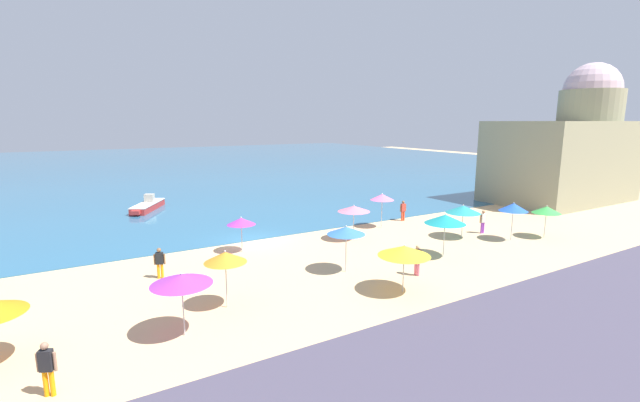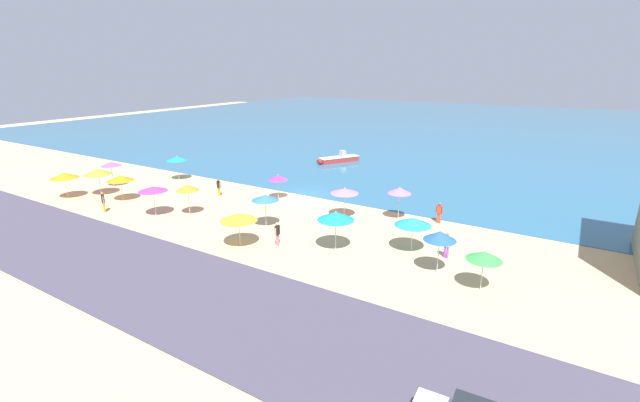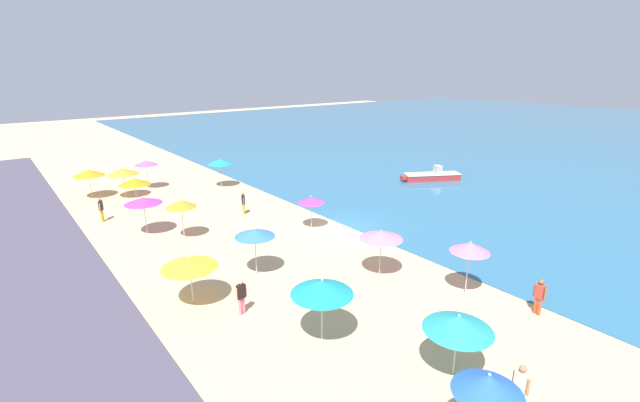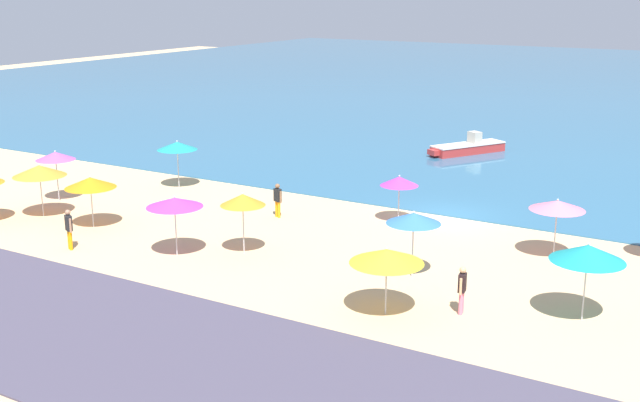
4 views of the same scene
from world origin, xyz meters
The scene contains 24 objects.
ground_plane centered at (0.00, 0.00, 0.00)m, with size 160.00×160.00×0.00m, color #D4AF7E.
sea centered at (0.00, 55.00, 0.03)m, with size 150.00×110.00×0.05m, color #2B6286.
coastal_road centered at (0.00, -18.00, 0.03)m, with size 80.00×8.00×0.06m, color #454051.
beach_umbrella_0 centered at (-7.08, -10.84, 2.21)m, with size 2.26×2.26×2.48m.
beach_umbrella_2 centered at (-17.82, -7.33, 2.30)m, with size 1.95×1.95×2.58m.
beach_umbrella_3 centered at (5.97, -3.32, 2.17)m, with size 2.18×2.18×2.43m.
beach_umbrella_4 centered at (-14.41, -2.13, 2.28)m, with size 2.14×2.14×2.57m.
beach_umbrella_5 centered at (8.44, -9.05, 2.30)m, with size 2.39×2.39×2.64m.
beach_umbrella_6 centered at (-1.48, -2.01, 1.94)m, with size 1.76×1.76×2.22m.
beach_umbrella_7 centered at (15.08, -8.85, 2.28)m, with size 1.86×1.86×2.62m.
beach_umbrella_8 centered at (9.80, -1.56, 2.34)m, with size 1.78×1.78×2.64m.
beach_umbrella_9 centered at (-12.94, -9.71, 2.05)m, with size 2.27×2.27×2.36m.
beach_umbrella_10 centered at (12.74, -6.68, 2.00)m, with size 2.35×2.35×2.33m.
beach_umbrella_11 centered at (-16.27, -9.66, 2.19)m, with size 2.45×2.45×2.52m.
beach_umbrella_12 centered at (2.76, -11.89, 2.02)m, with size 2.45×2.45×2.33m.
beach_umbrella_13 centered at (-4.90, -9.27, 2.26)m, with size 1.82×1.82×2.56m.
beach_umbrella_14 centered at (2.02, -8.19, 2.26)m, with size 2.03×2.03×2.54m.
beach_umbrella_15 centered at (-17.93, -11.81, 2.09)m, with size 2.39×2.39×2.42m.
bather_0 centered at (-6.68, -4.15, 0.90)m, with size 0.54×0.34×1.61m.
bather_1 centered at (-11.35, -12.48, 0.95)m, with size 0.52×0.36×1.70m.
bather_2 centered at (12.72, -0.68, 0.92)m, with size 0.56×0.27×1.65m.
bather_3 centered at (14.97, -6.61, 0.94)m, with size 0.57×0.27×1.68m.
bather_4 centered at (4.88, -10.58, 0.92)m, with size 0.27×0.56×1.64m.
skiff_nearshore centered at (-4.31, 14.27, 0.42)m, with size 3.75×5.34×1.36m.
Camera 3 is at (19.53, -17.93, 10.11)m, focal length 24.00 mm.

